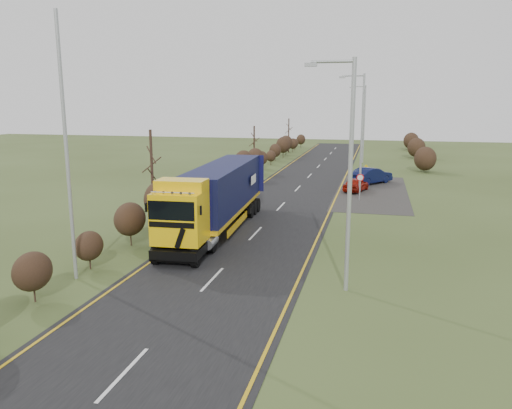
{
  "coord_description": "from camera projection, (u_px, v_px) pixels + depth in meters",
  "views": [
    {
      "loc": [
        6.8,
        -23.81,
        7.72
      ],
      "look_at": [
        0.47,
        2.2,
        2.16
      ],
      "focal_mm": 35.0,
      "sensor_mm": 36.0,
      "label": 1
    }
  ],
  "objects": [
    {
      "name": "car_blue_sedan",
      "position": [
        371.0,
        176.0,
        47.37
      ],
      "size": [
        4.14,
        4.73,
        1.55
      ],
      "primitive_type": "imported",
      "rotation": [
        0.0,
        0.0,
        2.49
      ],
      "color": "black",
      "rests_on": "ground"
    },
    {
      "name": "lane_markings",
      "position": [
        275.0,
        213.0,
        35.01
      ],
      "size": [
        7.52,
        116.0,
        0.01
      ],
      "color": "#C39912",
      "rests_on": "road"
    },
    {
      "name": "left_pole",
      "position": [
        66.0,
        151.0,
        21.0
      ],
      "size": [
        0.16,
        0.16,
        11.35
      ],
      "primitive_type": "cylinder",
      "color": "#A5A8AB",
      "rests_on": "ground"
    },
    {
      "name": "lorry",
      "position": [
        218.0,
        194.0,
        29.63
      ],
      "size": [
        3.03,
        14.53,
        4.02
      ],
      "rotation": [
        0.0,
        0.0,
        0.05
      ],
      "color": "black",
      "rests_on": "ground"
    },
    {
      "name": "hedgerow",
      "position": [
        184.0,
        191.0,
        34.36
      ],
      "size": [
        2.24,
        102.04,
        6.05
      ],
      "color": "black",
      "rests_on": "ground"
    },
    {
      "name": "speed_sign",
      "position": [
        360.0,
        182.0,
        39.27
      ],
      "size": [
        0.59,
        0.1,
        2.12
      ],
      "color": "#A5A8AB",
      "rests_on": "ground"
    },
    {
      "name": "car_red_hatchback",
      "position": [
        356.0,
        185.0,
        43.35
      ],
      "size": [
        2.36,
        3.81,
        1.21
      ],
      "primitive_type": "imported",
      "rotation": [
        0.0,
        0.0,
        2.86
      ],
      "color": "maroon",
      "rests_on": "ground"
    },
    {
      "name": "streetlight_near",
      "position": [
        347.0,
        167.0,
        19.76
      ],
      "size": [
        1.99,
        0.19,
        9.37
      ],
      "color": "#A5A8AB",
      "rests_on": "ground"
    },
    {
      "name": "streetlight_far",
      "position": [
        363.0,
        120.0,
        62.76
      ],
      "size": [
        2.05,
        0.19,
        9.67
      ],
      "color": "#A5A8AB",
      "rests_on": "ground"
    },
    {
      "name": "layby",
      "position": [
        372.0,
        192.0,
        43.31
      ],
      "size": [
        6.0,
        18.0,
        0.02
      ],
      "primitive_type": "cube",
      "color": "#2C2A27",
      "rests_on": "ground"
    },
    {
      "name": "road",
      "position": [
        276.0,
        212.0,
        35.3
      ],
      "size": [
        8.0,
        120.0,
        0.02
      ],
      "primitive_type": "cube",
      "color": "black",
      "rests_on": "ground"
    },
    {
      "name": "streetlight_mid",
      "position": [
        360.0,
        129.0,
        41.14
      ],
      "size": [
        2.1,
        0.2,
        9.92
      ],
      "color": "#A5A8AB",
      "rests_on": "ground"
    },
    {
      "name": "ground",
      "position": [
        237.0,
        253.0,
        25.79
      ],
      "size": [
        160.0,
        160.0,
        0.0
      ],
      "primitive_type": "plane",
      "color": "#39481F",
      "rests_on": "ground"
    },
    {
      "name": "warning_board",
      "position": [
        366.0,
        171.0,
        48.99
      ],
      "size": [
        0.62,
        0.11,
        1.63
      ],
      "color": "#A5A8AB",
      "rests_on": "ground"
    }
  ]
}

